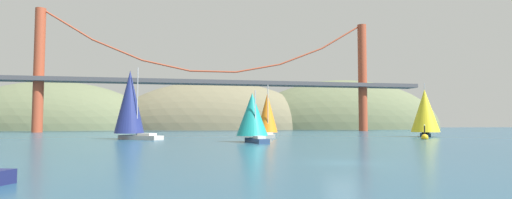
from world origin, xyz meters
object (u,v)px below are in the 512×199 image
object	(u,v)px
sailboat_orange_sail	(267,114)
sailboat_teal_sail	(252,115)
sailboat_yellow_sail	(425,112)
sailboat_navy_sail	(130,103)
channel_buoy	(425,137)

from	to	relation	value
sailboat_orange_sail	sailboat_teal_sail	distance (m)	18.20
sailboat_yellow_sail	sailboat_navy_sail	size ratio (longest dim) A/B	0.90
sailboat_yellow_sail	sailboat_navy_sail	distance (m)	53.90
sailboat_yellow_sail	sailboat_navy_sail	bearing A→B (deg)	-179.26
channel_buoy	sailboat_orange_sail	bearing A→B (deg)	149.67
sailboat_yellow_sail	sailboat_navy_sail	world-z (taller)	sailboat_navy_sail
sailboat_navy_sail	channel_buoy	xyz separation A→B (m)	(46.67, -9.71, -5.43)
sailboat_teal_sail	sailboat_navy_sail	distance (m)	22.30
sailboat_yellow_sail	sailboat_orange_sail	distance (m)	30.30
sailboat_yellow_sail	sailboat_teal_sail	world-z (taller)	sailboat_yellow_sail
channel_buoy	sailboat_teal_sail	bearing A→B (deg)	-172.66
sailboat_yellow_sail	sailboat_orange_sail	bearing A→B (deg)	174.30
channel_buoy	sailboat_yellow_sail	bearing A→B (deg)	55.28
sailboat_teal_sail	sailboat_yellow_sail	bearing A→B (deg)	21.33
sailboat_yellow_sail	channel_buoy	size ratio (longest dim) A/B	3.95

